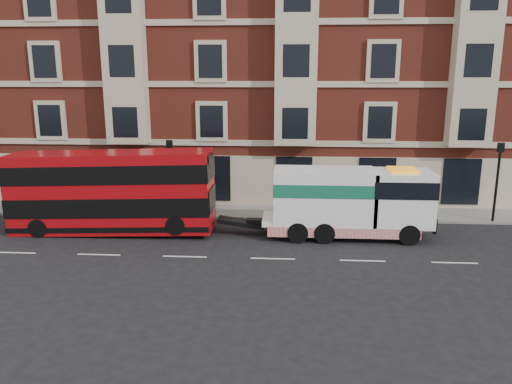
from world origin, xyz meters
TOP-DOWN VIEW (x-y plane):
  - ground at (0.00, 0.00)m, footprint 120.00×120.00m
  - sidewalk at (0.00, 7.50)m, footprint 90.00×3.00m
  - victorian_terrace at (0.50, 15.00)m, footprint 45.00×12.00m
  - lamp_post_west at (-6.00, 6.20)m, footprint 0.35×0.15m
  - lamp_post_east at (12.00, 6.20)m, footprint 0.35×0.15m
  - double_decker_bus at (-8.44, 3.35)m, footprint 10.43×2.39m
  - tow_truck at (3.61, 3.35)m, footprint 8.35×2.47m
  - pedestrian at (-9.26, 7.52)m, footprint 0.58×0.41m

SIDE VIEW (x-z plane):
  - ground at x=0.00m, z-range 0.00..0.00m
  - sidewalk at x=0.00m, z-range 0.00..0.15m
  - pedestrian at x=-9.26m, z-range 0.15..1.69m
  - tow_truck at x=3.61m, z-range 0.11..3.59m
  - double_decker_bus at x=-8.44m, z-range 0.13..4.35m
  - lamp_post_west at x=-6.00m, z-range 0.50..4.85m
  - lamp_post_east at x=12.00m, z-range 0.50..4.85m
  - victorian_terrace at x=0.50m, z-range -0.13..20.27m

